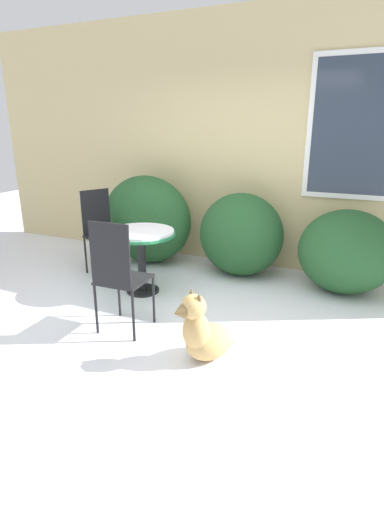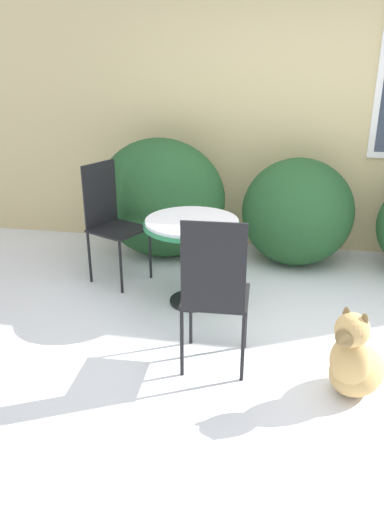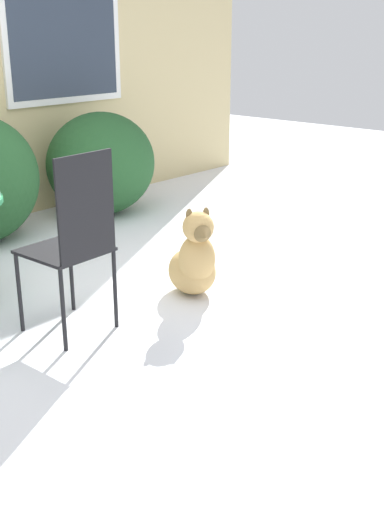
{
  "view_description": "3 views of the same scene",
  "coord_description": "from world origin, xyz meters",
  "views": [
    {
      "loc": [
        1.57,
        -2.93,
        1.81
      ],
      "look_at": [
        0.0,
        0.6,
        0.55
      ],
      "focal_mm": 28.0,
      "sensor_mm": 36.0,
      "label": 1
    },
    {
      "loc": [
        -0.0,
        -2.94,
        1.95
      ],
      "look_at": [
        -0.67,
        0.71,
        0.42
      ],
      "focal_mm": 35.0,
      "sensor_mm": 36.0,
      "label": 2
    },
    {
      "loc": [
        -2.44,
        -2.89,
        1.67
      ],
      "look_at": [
        0.53,
        -0.26,
        0.25
      ],
      "focal_mm": 45.0,
      "sensor_mm": 36.0,
      "label": 3
    }
  ],
  "objects": [
    {
      "name": "dog",
      "position": [
        0.5,
        -0.31,
        0.23
      ],
      "size": [
        0.48,
        0.55,
        0.61
      ],
      "rotation": [
        0.0,
        0.0,
        -0.58
      ],
      "color": "tan",
      "rests_on": "ground_plane"
    },
    {
      "name": "shrub_left",
      "position": [
        -1.16,
        1.68,
        0.6
      ],
      "size": [
        1.28,
        0.79,
        1.19
      ],
      "color": "#235128",
      "rests_on": "ground_plane"
    },
    {
      "name": "patio_chair_far_side",
      "position": [
        -0.36,
        -0.18,
        0.58
      ],
      "size": [
        0.43,
        0.43,
        1.06
      ],
      "rotation": [
        0.0,
        0.0,
        3.18
      ],
      "color": "black",
      "rests_on": "ground_plane"
    },
    {
      "name": "patio_table",
      "position": [
        -0.67,
        0.71,
        0.59
      ],
      "size": [
        0.77,
        0.77,
        0.73
      ],
      "color": "black",
      "rests_on": "ground_plane"
    },
    {
      "name": "shrub_middle",
      "position": [
        0.17,
        1.72,
        0.52
      ],
      "size": [
        1.05,
        0.86,
        1.04
      ],
      "color": "#235128",
      "rests_on": "ground_plane"
    },
    {
      "name": "house_wall",
      "position": [
        0.09,
        2.2,
        1.61
      ],
      "size": [
        8.0,
        0.1,
        3.19
      ],
      "color": "#D1BC84",
      "rests_on": "ground_plane"
    },
    {
      "name": "patio_chair_near_table",
      "position": [
        -1.46,
        1.07,
        0.58
      ],
      "size": [
        0.56,
        0.56,
        1.06
      ],
      "rotation": [
        0.0,
        0.0,
        1.12
      ],
      "color": "black",
      "rests_on": "ground_plane"
    },
    {
      "name": "shrub_right",
      "position": [
        1.42,
        1.65,
        0.47
      ],
      "size": [
        1.06,
        0.92,
        0.95
      ],
      "color": "#235128",
      "rests_on": "ground_plane"
    },
    {
      "name": "ground_plane",
      "position": [
        0.0,
        0.0,
        0.0
      ],
      "size": [
        16.0,
        16.0,
        0.0
      ],
      "primitive_type": "plane",
      "color": "white"
    }
  ]
}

